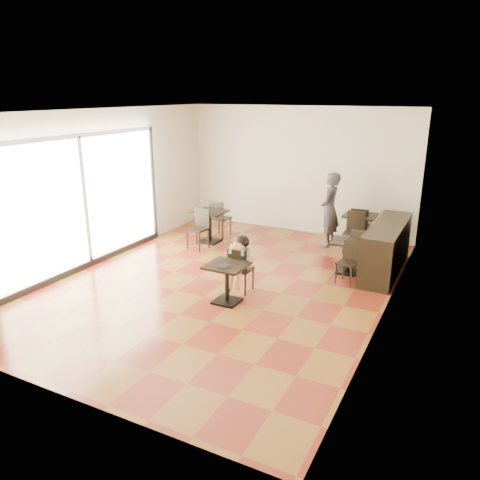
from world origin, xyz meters
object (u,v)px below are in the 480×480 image
Objects in this scene: chair_mid_b at (348,263)px; cafe_table_mid at (348,257)px; child at (241,264)px; chair_back_b at (353,233)px; chair_left_a at (221,218)px; chair_mid_a at (361,247)px; cafe_table_left at (210,227)px; chair_left_b at (198,229)px; chair_back_a at (360,226)px; child_table at (227,283)px; cafe_table_back at (359,230)px; adult_patron at (330,210)px; child_chair at (241,269)px.

cafe_table_mid is at bearing 115.34° from chair_mid_b.
child reaches higher than chair_back_b.
chair_back_b is at bearing 112.22° from chair_mid_b.
chair_left_a is at bearing -177.60° from chair_back_b.
cafe_table_mid is 0.83× the size of chair_mid_a.
child reaches higher than cafe_table_left.
child is 2.67m from chair_left_b.
child reaches higher than chair_back_a.
chair_mid_b is at bearing -15.92° from cafe_table_left.
chair_back_a is at bearing 109.54° from chair_mid_b.
chair_left_a reaches higher than chair_mid_a.
cafe_table_mid is at bearing -7.97° from cafe_table_left.
child_table is 0.92× the size of cafe_table_back.
child_table is at bearing -107.07° from cafe_table_back.
chair_mid_a reaches higher than child_table.
cafe_table_left is 0.84× the size of chair_back_a.
chair_mid_a is (0.14, 0.55, 0.07)m from cafe_table_mid.
adult_patron reaches higher than chair_back_b.
chair_left_a is at bearing 167.96° from chair_mid_b.
adult_patron is (0.64, 3.35, 0.45)m from child_chair.
chair_left_a is 1.10m from chair_left_b.
chair_mid_a is (1.64, 2.35, -0.13)m from child.
cafe_table_mid is at bearing 168.90° from chair_left_a.
chair_mid_b reaches higher than cafe_table_mid.
adult_patron is at bearing 80.68° from child_table.
adult_patron is 1.88× the size of chair_left_b.
chair_mid_b is 2.50m from chair_back_a.
chair_left_b is (-3.52, -0.06, 0.13)m from cafe_table_mid.
adult_patron reaches higher than cafe_table_left.
child is 1.14× the size of chair_left_b.
child reaches higher than chair_mid_a.
chair_back_b is at bearing -112.59° from child_chair.
child is at bearing -35.42° from chair_left_b.
adult_patron is at bearing -163.82° from chair_left_a.
cafe_table_back is 3.41m from chair_left_a.
cafe_table_back is 0.95× the size of chair_mid_b.
chair_left_a is at bearing -166.31° from cafe_table_back.
chair_mid_a is 0.86× the size of chair_left_b.
child is at bearing 66.58° from chair_mid_a.
chair_left_b reaches higher than chair_mid_b.
chair_left_b is (-3.66, 0.49, 0.06)m from chair_mid_b.
chair_back_a is (1.29, 3.73, 0.04)m from child_chair.
cafe_table_left is 1.01× the size of cafe_table_back.
chair_left_b is 1.01× the size of chair_back_b.
cafe_table_left is at bearing 95.40° from chair_left_b.
chair_left_b is (-3.31, -1.91, 0.08)m from cafe_table_back.
child is 1.14× the size of chair_left_a.
child_chair reaches higher than cafe_table_mid.
chair_mid_b is at bearing 47.66° from child_table.
cafe_table_mid is at bearing 50.11° from child.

